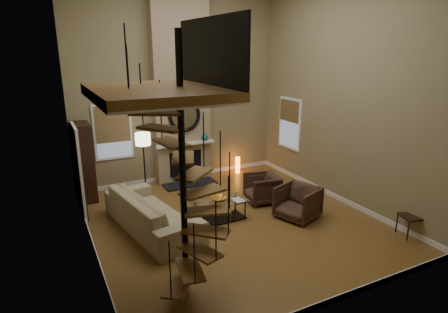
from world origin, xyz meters
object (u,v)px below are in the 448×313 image
sofa (151,212)px  armchair_near (265,188)px  armchair_far (299,202)px  coffee_table (220,208)px  hutch (84,163)px  side_chair (416,212)px  accent_lamp (238,165)px  floor_lamp (143,144)px

sofa → armchair_near: sofa is taller
armchair_far → coffee_table: bearing=-130.6°
hutch → coffee_table: 3.75m
coffee_table → side_chair: (3.25, -2.46, 0.24)m
armchair_near → accent_lamp: size_ratio=1.56×
coffee_table → sofa: bearing=169.6°
armchair_near → accent_lamp: bearing=178.9°
armchair_near → coffee_table: (-1.48, -0.46, -0.07)m
sofa → coffee_table: size_ratio=2.22×
armchair_far → side_chair: 2.39m
hutch → floor_lamp: bearing=-21.8°
coffee_table → floor_lamp: bearing=117.9°
sofa → hutch: bearing=12.9°
sofa → coffee_table: sofa is taller
armchair_near → accent_lamp: (0.48, 2.30, -0.10)m
armchair_near → side_chair: 3.42m
armchair_near → side_chair: bearing=41.8°
accent_lamp → side_chair: (1.29, -5.22, 0.28)m
hutch → accent_lamp: hutch is taller
floor_lamp → side_chair: bearing=-46.4°
armchair_near → side_chair: side_chair is taller
armchair_far → floor_lamp: size_ratio=0.51×
sofa → accent_lamp: bearing=-64.3°
armchair_far → accent_lamp: armchair_far is taller
hutch → side_chair: (5.77, -5.15, -0.42)m
hutch → coffee_table: (2.52, -2.69, -0.67)m
accent_lamp → floor_lamp: bearing=-168.4°
hutch → accent_lamp: 4.53m
armchair_far → side_chair: size_ratio=0.95×
armchair_far → coffee_table: armchair_far is taller
hutch → side_chair: 7.75m
hutch → accent_lamp: bearing=1.0°
sofa → coffee_table: bearing=-110.4°
hutch → sofa: bearing=-67.1°
armchair_near → armchair_far: (0.24, -1.10, 0.00)m
armchair_far → accent_lamp: bearing=155.7°
hutch → accent_lamp: size_ratio=4.05×
sofa → armchair_far: sofa is taller
coffee_table → hutch: bearing=133.2°
side_chair → sofa: bearing=150.0°
coffee_table → accent_lamp: size_ratio=2.45×
coffee_table → accent_lamp: bearing=54.7°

